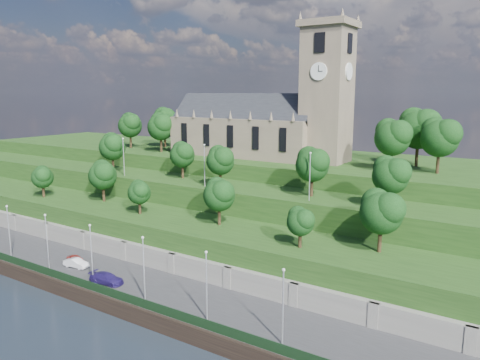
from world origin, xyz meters
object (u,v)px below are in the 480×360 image
Objects in this scene: car_middle at (76,263)px; car_right at (107,278)px; car_left at (77,260)px; church at (266,121)px.

car_right is at bearing -108.11° from car_middle.
church is at bearing -4.38° from car_left.
car_left is (-10.53, -40.20, -19.83)m from church.
car_middle is at bearing -120.15° from car_left.
car_left is 9.91m from car_right.
church reaches higher than car_right.
car_right is at bearing -94.10° from car_left.
church is 9.45× the size of car_left.
church is at bearing -8.85° from car_right.
car_left is at bearing 42.32° from car_middle.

